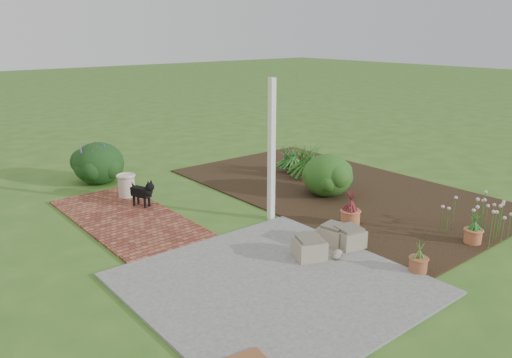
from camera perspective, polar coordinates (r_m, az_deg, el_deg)
ground at (r=8.71m, az=0.65°, el=-5.24°), size 80.00×80.00×0.00m
concrete_patio at (r=6.76m, az=2.05°, el=-11.86°), size 3.50×3.50×0.04m
brick_path at (r=9.26m, az=-14.58°, el=-4.31°), size 1.60×3.50×0.04m
garden_bed at (r=10.70m, az=9.24°, el=-1.17°), size 4.00×7.00×0.03m
veranda_post at (r=8.59m, az=1.78°, el=3.19°), size 0.10×0.10×2.50m
stone_trough_near at (r=7.87m, az=10.54°, el=-6.64°), size 0.48×0.48×0.27m
stone_trough_mid at (r=7.95m, az=8.91°, el=-6.35°), size 0.46×0.46×0.26m
stone_trough_far at (r=7.41m, az=6.13°, el=-7.93°), size 0.54×0.54×0.28m
black_dog at (r=9.63m, az=-12.81°, el=-1.40°), size 0.31×0.56×0.50m
cream_ceramic_urn at (r=10.32m, az=-14.59°, el=-0.75°), size 0.43×0.43×0.44m
evergreen_shrub at (r=10.16m, az=8.17°, el=0.54°), size 1.24×1.24×0.86m
agapanthus_clump_back at (r=11.24m, az=5.76°, el=2.54°), size 1.36×1.36×0.99m
agapanthus_clump_front at (r=11.74m, az=3.95°, el=2.65°), size 1.15×1.15×0.78m
pink_flower_patch at (r=8.89m, az=24.15°, el=-3.85°), size 1.21×1.21×0.65m
terracotta_pot_bronze at (r=8.73m, az=10.73°, el=-4.35°), size 0.43×0.43×0.26m
terracotta_pot_small_left at (r=8.61m, az=23.55°, el=-5.98°), size 0.30×0.30×0.22m
terracotta_pot_small_right at (r=7.36m, az=18.05°, el=-9.27°), size 0.27×0.27×0.21m
purple_flowering_bush at (r=11.49m, az=-17.56°, el=1.84°), size 1.33×1.33×0.93m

